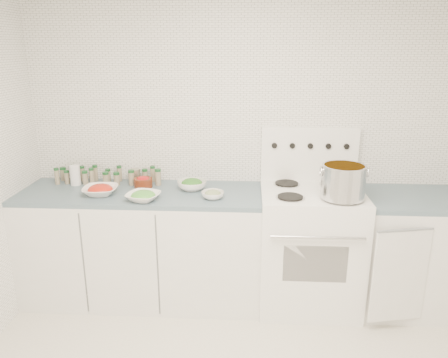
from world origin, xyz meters
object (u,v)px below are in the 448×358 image
stove (309,244)px  bowl_tomato (100,190)px  stock_pot (343,180)px  bowl_snowpea (143,196)px

stove → bowl_tomato: bearing=-176.8°
stove → bowl_tomato: 1.65m
stock_pot → bowl_snowpea: stock_pot is taller
bowl_tomato → bowl_snowpea: bearing=-17.3°
stove → bowl_snowpea: (-1.23, -0.20, 0.44)m
stock_pot → bowl_tomato: (-1.77, 0.09, -0.14)m
stove → bowl_snowpea: size_ratio=4.73×
stock_pot → bowl_tomato: bearing=177.1°
stock_pot → bowl_tomato: 1.77m
stock_pot → bowl_snowpea: bearing=-179.2°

